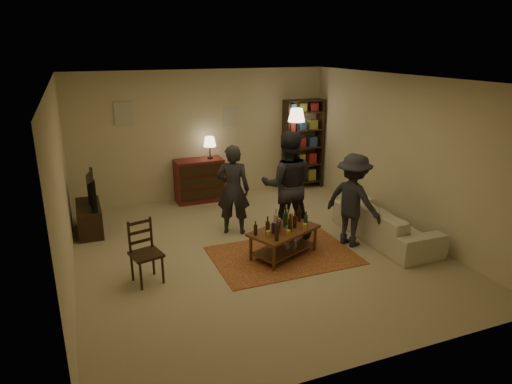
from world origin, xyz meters
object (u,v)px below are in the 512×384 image
floor_lamp (296,121)px  person_by_sofa (353,200)px  tv_stand (89,211)px  bookshelf (303,144)px  sofa (385,222)px  dresser (200,179)px  person_left (233,190)px  coffee_table (283,232)px  person_right (287,185)px  dining_chair (144,250)px

floor_lamp → person_by_sofa: (-0.39, -2.88, -0.83)m
floor_lamp → tv_stand: bearing=-170.6°
bookshelf → sofa: bookshelf is taller
bookshelf → floor_lamp: bearing=-140.0°
tv_stand → sofa: bearing=-25.3°
dresser → person_left: bearing=-87.1°
coffee_table → floor_lamp: 3.52m
sofa → dresser: bearing=37.5°
coffee_table → floor_lamp: floor_lamp is taller
dresser → bookshelf: (2.44, 0.07, 0.56)m
tv_stand → person_by_sofa: size_ratio=0.69×
coffee_table → person_left: (-0.42, 1.18, 0.39)m
floor_lamp → person_right: bearing=-119.5°
bookshelf → person_by_sofa: (-0.69, -3.14, -0.26)m
coffee_table → person_right: size_ratio=0.68×
dresser → person_right: size_ratio=0.74×
sofa → tv_stand: bearing=64.7°
floor_lamp → sofa: size_ratio=0.90×
dining_chair → floor_lamp: (3.74, 2.88, 1.12)m
floor_lamp → dining_chair: bearing=-142.4°
bookshelf → coffee_table: bearing=-121.6°
dresser → floor_lamp: 2.42m
tv_stand → dining_chair: bearing=-73.3°
tv_stand → floor_lamp: floor_lamp is taller
coffee_table → floor_lamp: size_ratio=0.66×
bookshelf → person_left: size_ratio=1.27×
bookshelf → person_by_sofa: 3.22m
person_left → person_right: 0.94m
tv_stand → person_right: size_ratio=0.58×
dresser → floor_lamp: (2.13, -0.19, 1.12)m
dresser → person_left: (0.10, -1.89, 0.32)m
bookshelf → floor_lamp: 0.69m
sofa → floor_lamp: bearing=5.0°
floor_lamp → sofa: (0.26, -2.93, -1.29)m
person_left → person_right: (0.81, -0.47, 0.13)m
coffee_table → person_left: size_ratio=0.79×
person_by_sofa → coffee_table: bearing=65.7°
dining_chair → dresser: size_ratio=0.67×
floor_lamp → bookshelf: bearing=40.0°
dining_chair → tv_stand: tv_stand is taller
dining_chair → person_left: 2.10m
bookshelf → person_right: size_ratio=1.10×
coffee_table → person_by_sofa: person_by_sofa is taller
dining_chair → person_right: person_right is taller
person_right → person_left: bearing=-9.6°
tv_stand → person_by_sofa: person_by_sofa is taller
coffee_table → dining_chair: dining_chair is taller
person_left → person_by_sofa: size_ratio=1.03×
dining_chair → person_right: size_ratio=0.49×
person_right → person_by_sofa: size_ratio=1.19×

